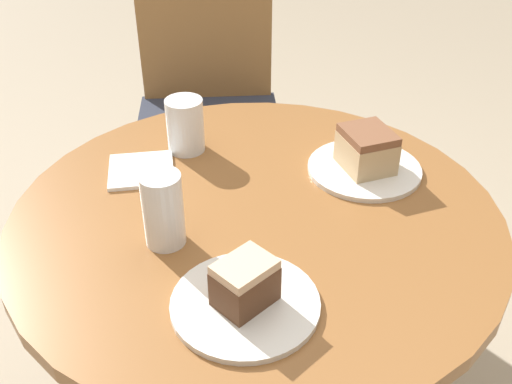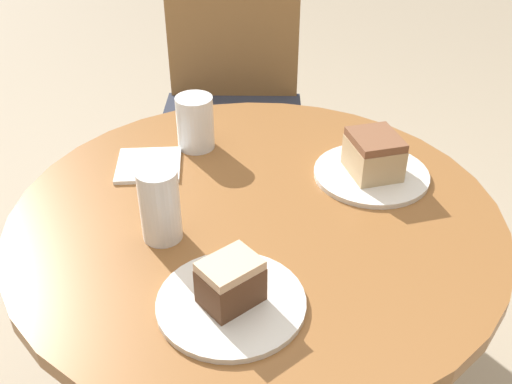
# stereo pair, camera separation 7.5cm
# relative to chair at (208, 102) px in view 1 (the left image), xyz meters

# --- Properties ---
(table) EXTENTS (0.88, 0.88, 0.72)m
(table) POSITION_rel_chair_xyz_m (0.04, -0.88, 0.02)
(table) COLOR brown
(table) RESTS_ON ground_plane
(chair) EXTENTS (0.48, 0.50, 0.99)m
(chair) POSITION_rel_chair_xyz_m (0.00, 0.00, 0.00)
(chair) COLOR olive
(chair) RESTS_ON ground_plane
(plate_near) EXTENTS (0.22, 0.22, 0.01)m
(plate_near) POSITION_rel_chair_xyz_m (0.26, -0.78, 0.21)
(plate_near) COLOR silver
(plate_near) RESTS_ON table
(plate_far) EXTENTS (0.22, 0.22, 0.01)m
(plate_far) POSITION_rel_chair_xyz_m (-0.01, -1.12, 0.21)
(plate_far) COLOR silver
(plate_far) RESTS_ON table
(cake_slice_near) EXTENTS (0.11, 0.12, 0.08)m
(cake_slice_near) POSITION_rel_chair_xyz_m (0.26, -0.78, 0.26)
(cake_slice_near) COLOR tan
(cake_slice_near) RESTS_ON plate_near
(cake_slice_far) EXTENTS (0.11, 0.10, 0.07)m
(cake_slice_far) POSITION_rel_chair_xyz_m (-0.01, -1.12, 0.25)
(cake_slice_far) COLOR brown
(cake_slice_far) RESTS_ON plate_far
(glass_lemonade) EXTENTS (0.08, 0.08, 0.11)m
(glass_lemonade) POSITION_rel_chair_xyz_m (-0.08, -0.65, 0.26)
(glass_lemonade) COLOR silver
(glass_lemonade) RESTS_ON table
(glass_water) EXTENTS (0.07, 0.07, 0.13)m
(glass_water) POSITION_rel_chair_xyz_m (-0.12, -0.95, 0.27)
(glass_water) COLOR silver
(glass_water) RESTS_ON table
(napkin_stack) EXTENTS (0.13, 0.13, 0.01)m
(napkin_stack) POSITION_rel_chair_xyz_m (-0.17, -0.73, 0.21)
(napkin_stack) COLOR white
(napkin_stack) RESTS_ON table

